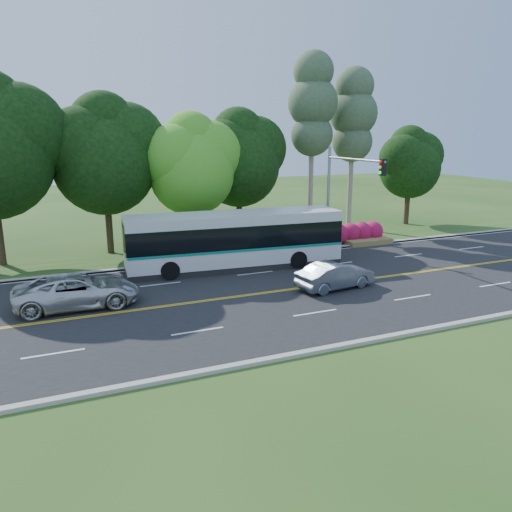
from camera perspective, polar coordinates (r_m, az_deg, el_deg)
name	(u,v)px	position (r m, az deg, el deg)	size (l,w,h in m)	color
ground	(290,290)	(25.93, 3.92, -3.86)	(120.00, 120.00, 0.00)	#254A18
road	(290,290)	(25.93, 3.92, -3.84)	(60.00, 14.00, 0.02)	black
curb_north	(240,257)	(32.20, -1.80, -0.13)	(60.00, 0.30, 0.15)	#ABA39A
curb_south	(373,340)	(20.20, 13.20, -9.33)	(60.00, 0.30, 0.15)	#ABA39A
grass_verge	(231,251)	(33.89, -2.93, 0.53)	(60.00, 4.00, 0.10)	#254A18
lane_markings	(289,290)	(25.89, 3.74, -3.84)	(57.60, 13.82, 0.00)	gold
tree_row	(140,151)	(34.67, -13.10, 11.66)	(44.70, 9.10, 13.84)	black
bougainvillea_hedge	(329,236)	(36.04, 8.32, 2.31)	(9.50, 2.25, 1.50)	maroon
traffic_signal	(344,184)	(32.78, 10.02, 8.08)	(0.42, 6.10, 7.00)	gray
transit_bus	(234,241)	(29.51, -2.48, 1.72)	(12.87, 3.74, 3.32)	silver
sedan	(335,275)	(26.15, 9.06, -2.21)	(1.48, 4.24, 1.40)	slate
suv	(77,291)	(24.58, -19.73, -3.76)	(2.57, 5.58, 1.55)	silver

